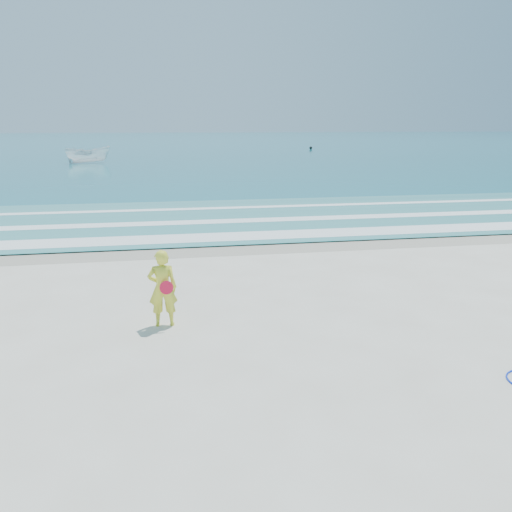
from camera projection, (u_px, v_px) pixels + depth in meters
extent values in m
plane|color=silver|center=(303.00, 378.00, 8.10)|extent=(400.00, 400.00, 0.00)
cube|color=#B2A893|center=(233.00, 247.00, 16.66)|extent=(400.00, 2.40, 0.00)
cube|color=#19727F|center=(176.00, 141.00, 107.99)|extent=(400.00, 190.00, 0.04)
cube|color=#59B7AD|center=(218.00, 218.00, 21.41)|extent=(400.00, 10.00, 0.01)
cube|color=white|center=(228.00, 237.00, 17.89)|extent=(400.00, 1.40, 0.01)
cube|color=white|center=(220.00, 221.00, 20.65)|extent=(400.00, 0.90, 0.01)
cube|color=white|center=(213.00, 208.00, 23.79)|extent=(400.00, 0.60, 0.01)
imported|color=white|center=(88.00, 155.00, 49.90)|extent=(4.55, 2.34, 1.67)
sphere|color=black|center=(311.00, 148.00, 75.72)|extent=(0.45, 0.45, 0.45)
imported|color=yellow|center=(163.00, 288.00, 10.01)|extent=(0.58, 0.39, 1.59)
cylinder|color=#FF163A|center=(166.00, 288.00, 9.84)|extent=(0.27, 0.08, 0.27)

